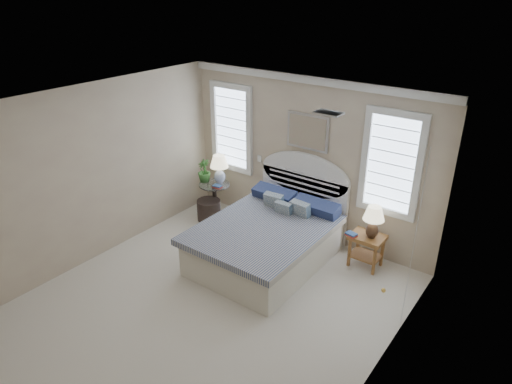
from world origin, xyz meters
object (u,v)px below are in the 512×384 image
object	(u,v)px
bed	(270,237)
floor_pot	(209,210)
lamp_right	(374,219)
lamp_left	(219,166)
side_table_left	(215,196)
nightstand_right	(367,244)

from	to	relation	value
bed	floor_pot	bearing A→B (deg)	166.63
lamp_right	lamp_left	bearing A→B (deg)	179.75
side_table_left	nightstand_right	bearing A→B (deg)	1.94
bed	nightstand_right	bearing A→B (deg)	28.03
lamp_left	lamp_right	distance (m)	2.96
side_table_left	nightstand_right	xyz separation A→B (m)	(2.95, 0.10, -0.00)
floor_pot	lamp_right	distance (m)	3.06
floor_pot	nightstand_right	bearing A→B (deg)	6.03
side_table_left	lamp_left	world-z (taller)	lamp_left
side_table_left	bed	bearing A→B (deg)	-19.74
nightstand_right	lamp_left	bearing A→B (deg)	179.90
side_table_left	nightstand_right	distance (m)	2.95
bed	lamp_left	distance (m)	1.84
nightstand_right	lamp_right	bearing A→B (deg)	-7.64
bed	nightstand_right	xyz separation A→B (m)	(1.30, 0.69, 0.00)
side_table_left	lamp_left	distance (m)	0.58
side_table_left	lamp_right	size ratio (longest dim) A/B	1.23
bed	side_table_left	world-z (taller)	bed
side_table_left	lamp_left	size ratio (longest dim) A/B	1.17
nightstand_right	floor_pot	bearing A→B (deg)	-173.97
floor_pot	lamp_left	size ratio (longest dim) A/B	0.79
floor_pot	lamp_right	bearing A→B (deg)	5.77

